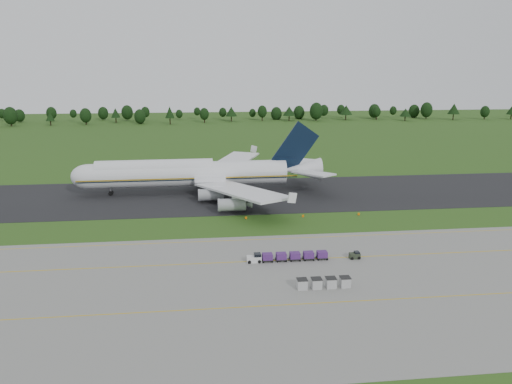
{
  "coord_description": "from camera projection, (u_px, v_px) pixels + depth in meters",
  "views": [
    {
      "loc": [
        -13.59,
        -108.36,
        35.11
      ],
      "look_at": [
        -0.98,
        2.0,
        7.31
      ],
      "focal_mm": 35.0,
      "sensor_mm": 36.0,
      "label": 1
    }
  ],
  "objects": [
    {
      "name": "edge_markers",
      "position": [
        303.0,
        216.0,
        120.28
      ],
      "size": [
        28.23,
        0.3,
        0.6
      ],
      "color": "orange",
      "rests_on": "ground"
    },
    {
      "name": "uld_row",
      "position": [
        324.0,
        283.0,
        81.48
      ],
      "size": [
        8.9,
        1.7,
        1.68
      ],
      "color": "#A9A9A9",
      "rests_on": "apron"
    },
    {
      "name": "apron_markings",
      "position": [
        280.0,
        271.0,
        88.44
      ],
      "size": [
        300.0,
        30.2,
        0.01
      ],
      "color": "#C59F0B",
      "rests_on": "apron"
    },
    {
      "name": "baggage_train",
      "position": [
        286.0,
        256.0,
        92.9
      ],
      "size": [
        15.25,
        1.62,
        1.56
      ],
      "color": "silver",
      "rests_on": "apron"
    },
    {
      "name": "taxiway",
      "position": [
        249.0,
        195.0,
        141.44
      ],
      "size": [
        300.0,
        40.0,
        0.08
      ],
      "primitive_type": "cube",
      "color": "black",
      "rests_on": "ground"
    },
    {
      "name": "utility_cart",
      "position": [
        355.0,
        256.0,
        94.01
      ],
      "size": [
        2.01,
        1.38,
        1.09
      ],
      "color": "#272F21",
      "rests_on": "apron"
    },
    {
      "name": "tree_line",
      "position": [
        218.0,
        113.0,
        326.45
      ],
      "size": [
        526.07,
        23.14,
        11.29
      ],
      "color": "black",
      "rests_on": "ground"
    },
    {
      "name": "ground",
      "position": [
        261.0,
        225.0,
        114.46
      ],
      "size": [
        600.0,
        600.0,
        0.0
      ],
      "primitive_type": "plane",
      "color": "#284B16",
      "rests_on": "ground"
    },
    {
      "name": "aircraft",
      "position": [
        194.0,
        173.0,
        142.45
      ],
      "size": [
        71.58,
        70.23,
        20.23
      ],
      "color": "silver",
      "rests_on": "ground"
    },
    {
      "name": "apron",
      "position": [
        287.0,
        288.0,
        81.69
      ],
      "size": [
        300.0,
        52.0,
        0.06
      ],
      "primitive_type": "cube",
      "color": "slate",
      "rests_on": "ground"
    }
  ]
}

